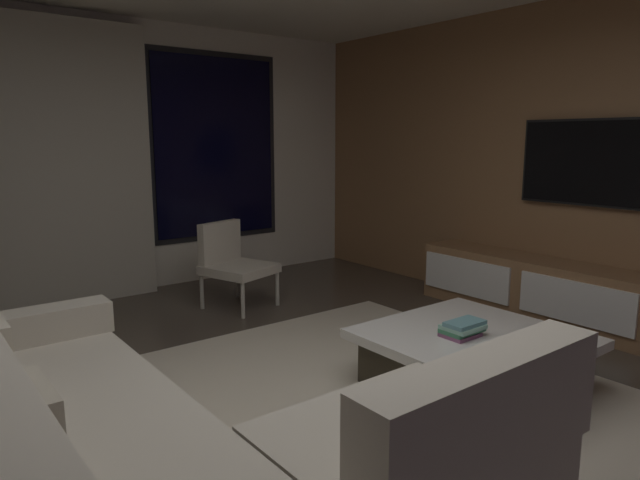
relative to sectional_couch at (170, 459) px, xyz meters
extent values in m
plane|color=#473D33|center=(0.83, 0.05, -0.29)|extent=(9.20, 9.20, 0.00)
cube|color=silver|center=(0.83, 3.71, 1.06)|extent=(6.60, 0.12, 2.70)
cube|color=black|center=(2.13, 3.64, 1.16)|extent=(1.52, 0.02, 2.02)
cube|color=black|center=(2.13, 3.63, 1.16)|extent=(1.40, 0.03, 1.90)
cube|color=#BCB5A3|center=(0.28, 3.53, 1.01)|extent=(2.10, 0.12, 2.60)
cube|color=#8E6642|center=(3.89, 0.05, 1.06)|extent=(0.12, 7.80, 2.70)
cube|color=beige|center=(1.18, -0.05, -0.28)|extent=(3.20, 3.80, 0.01)
cube|color=beige|center=(-0.24, 0.23, 0.01)|extent=(0.86, 2.42, 0.24)
cube|color=beige|center=(-0.24, 1.38, 0.22)|extent=(0.90, 0.20, 0.18)
cube|color=beige|center=(0.74, -0.57, 0.01)|extent=(1.07, 0.86, 0.24)
cube|color=beige|center=(0.74, -0.92, 0.33)|extent=(1.10, 0.20, 0.40)
cube|color=#B2A893|center=(-0.47, -0.07, 0.29)|extent=(0.10, 0.36, 0.36)
cube|color=#332D21|center=(1.98, 0.04, -0.14)|extent=(1.00, 1.00, 0.30)
cube|color=white|center=(1.98, 0.04, 0.04)|extent=(1.16, 1.16, 0.06)
cube|color=#844A71|center=(1.88, 0.08, 0.08)|extent=(0.21, 0.17, 0.02)
cube|color=#3E805A|center=(1.90, 0.08, 0.11)|extent=(0.26, 0.16, 0.02)
cube|color=#96CAB7|center=(1.90, 0.07, 0.13)|extent=(0.24, 0.19, 0.02)
cube|color=#5F959E|center=(1.90, 0.06, 0.16)|extent=(0.25, 0.14, 0.02)
cylinder|color=#B2ADA0|center=(2.03, 2.30, -0.11)|extent=(0.04, 0.04, 0.36)
cylinder|color=#B2ADA0|center=(1.58, 2.16, -0.11)|extent=(0.04, 0.04, 0.36)
cylinder|color=#B2ADA0|center=(1.88, 2.78, -0.11)|extent=(0.04, 0.04, 0.36)
cylinder|color=#B2ADA0|center=(1.42, 2.63, -0.11)|extent=(0.04, 0.04, 0.36)
cube|color=beige|center=(1.73, 2.47, 0.07)|extent=(0.69, 0.70, 0.08)
cube|color=beige|center=(1.66, 2.70, 0.30)|extent=(0.49, 0.23, 0.38)
cube|color=#8E6642|center=(3.61, 0.15, -0.03)|extent=(0.44, 3.10, 0.52)
cube|color=white|center=(3.38, 0.15, 0.00)|extent=(0.02, 0.93, 0.33)
cube|color=white|center=(3.38, 1.19, 0.00)|extent=(0.02, 0.93, 0.33)
cube|color=black|center=(3.78, 0.30, 1.06)|extent=(0.04, 1.23, 0.71)
cube|color=black|center=(3.78, 0.30, 1.06)|extent=(0.05, 1.19, 0.67)
camera|label=1|loc=(-0.79, -1.98, 1.25)|focal=31.67mm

